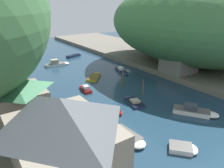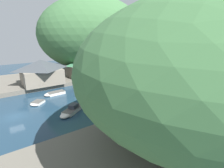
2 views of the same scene
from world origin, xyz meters
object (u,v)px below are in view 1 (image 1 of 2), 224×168
at_px(waterfront_building, 62,130).
at_px(boat_cabin_cruiser, 129,138).
at_px(boat_small_dinghy, 196,111).
at_px(boat_white_cruiser, 133,101).
at_px(right_bank_cottage, 179,61).
at_px(boat_mid_channel, 57,64).
at_px(channel_buoy_near, 120,113).
at_px(boat_far_right_bank, 75,55).
at_px(boat_near_quay, 122,71).
at_px(boathouse_shed, 17,97).
at_px(boat_yellow_tender, 184,148).
at_px(boat_open_rowboat, 85,88).
at_px(boat_navy_launch, 95,76).

relative_size(waterfront_building, boat_cabin_cruiser, 2.11).
distance_m(waterfront_building, boat_small_dinghy, 21.16).
distance_m(boat_cabin_cruiser, boat_white_cruiser, 10.71).
distance_m(right_bank_cottage, boat_cabin_cruiser, 27.52).
distance_m(boat_mid_channel, channel_buoy_near, 31.21).
relative_size(boat_mid_channel, boat_far_right_bank, 1.06).
bearing_deg(channel_buoy_near, boat_near_quay, 52.54).
height_order(boathouse_shed, boat_near_quay, boathouse_shed).
distance_m(boat_yellow_tender, boat_mid_channel, 41.79).
relative_size(boat_open_rowboat, boat_far_right_bank, 0.73).
height_order(right_bank_cottage, boat_mid_channel, right_bank_cottage).
relative_size(boat_navy_launch, channel_buoy_near, 5.79).
height_order(boathouse_shed, boat_mid_channel, boathouse_shed).
distance_m(boat_navy_launch, channel_buoy_near, 18.12).
relative_size(boat_open_rowboat, boat_mid_channel, 0.69).
height_order(boat_near_quay, boat_far_right_bank, boat_near_quay).
distance_m(right_bank_cottage, boat_near_quay, 13.22).
relative_size(waterfront_building, boathouse_shed, 1.48).
bearing_deg(right_bank_cottage, boat_navy_launch, 147.44).
bearing_deg(boat_near_quay, boat_far_right_bank, -68.59).
bearing_deg(right_bank_cottage, boat_cabin_cruiser, -152.00).
height_order(boat_cabin_cruiser, boat_white_cruiser, boat_white_cruiser).
xyz_separation_m(boat_cabin_cruiser, boat_mid_channel, (5.21, 36.73, 0.18)).
distance_m(boat_mid_channel, boat_white_cruiser, 28.90).
bearing_deg(waterfront_building, right_bank_cottage, 22.20).
xyz_separation_m(boathouse_shed, channel_buoy_near, (12.69, -6.21, -3.51)).
bearing_deg(boat_small_dinghy, boat_near_quay, -132.82).
bearing_deg(boat_navy_launch, right_bank_cottage, 11.65).
relative_size(boat_white_cruiser, boat_far_right_bank, 0.88).
bearing_deg(boat_open_rowboat, boat_small_dinghy, -55.56).
xyz_separation_m(boat_cabin_cruiser, channel_buoy_near, (2.84, 5.61, 0.05)).
relative_size(right_bank_cottage, boat_near_quay, 1.11).
distance_m(boathouse_shed, channel_buoy_near, 14.55).
height_order(right_bank_cottage, boat_near_quay, right_bank_cottage).
relative_size(boat_small_dinghy, boat_navy_launch, 1.12).
distance_m(boat_near_quay, boat_far_right_bank, 21.08).
bearing_deg(boat_near_quay, waterfront_building, 58.57).
relative_size(boat_small_dinghy, boat_white_cruiser, 1.23).
xyz_separation_m(waterfront_building, channel_buoy_near, (11.22, 6.05, -4.29)).
height_order(right_bank_cottage, boat_cabin_cruiser, right_bank_cottage).
xyz_separation_m(boathouse_shed, right_bank_cottage, (33.96, 1.00, -0.19)).
bearing_deg(boathouse_shed, waterfront_building, -83.18).
relative_size(boat_near_quay, boat_navy_launch, 1.05).
relative_size(right_bank_cottage, channel_buoy_near, 6.74).
height_order(boat_small_dinghy, boat_cabin_cruiser, boat_small_dinghy).
distance_m(boat_small_dinghy, boat_near_quay, 23.28).
height_order(boat_yellow_tender, boat_far_right_bank, boat_far_right_bank).
relative_size(boathouse_shed, boat_small_dinghy, 1.16).
bearing_deg(channel_buoy_near, boathouse_shed, 153.92).
bearing_deg(boat_navy_launch, boathouse_shed, -104.71).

